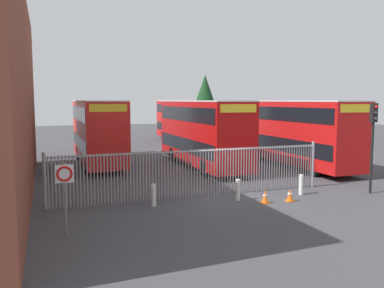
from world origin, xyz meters
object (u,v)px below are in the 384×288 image
(double_decker_bus_behind_fence_left, at_px, (97,129))
(traffic_cone_mid_forecourt, at_px, (290,195))
(traffic_cone_by_gate, at_px, (265,197))
(speed_limit_sign_post, at_px, (65,182))
(bollard_center_front, at_px, (238,190))
(double_decker_bus_near_gate, at_px, (298,131))
(double_decker_bus_behind_fence_right, at_px, (202,131))
(double_decker_bus_far_back, at_px, (181,119))
(bollard_near_left, at_px, (154,195))
(bollard_near_right, at_px, (301,185))
(traffic_light_kerbside, at_px, (373,131))

(double_decker_bus_behind_fence_left, xyz_separation_m, traffic_cone_mid_forecourt, (6.64, -13.64, -2.13))
(traffic_cone_by_gate, xyz_separation_m, traffic_cone_mid_forecourt, (1.19, -0.08, 0.00))
(speed_limit_sign_post, bearing_deg, bollard_center_front, 17.02)
(bollard_center_front, relative_size, speed_limit_sign_post, 0.40)
(double_decker_bus_near_gate, relative_size, traffic_cone_mid_forecourt, 18.32)
(double_decker_bus_behind_fence_right, relative_size, speed_limit_sign_post, 4.50)
(double_decker_bus_far_back, bearing_deg, bollard_near_left, -110.85)
(double_decker_bus_near_gate, height_order, double_decker_bus_behind_fence_left, same)
(bollard_center_front, height_order, traffic_cone_by_gate, bollard_center_front)
(double_decker_bus_behind_fence_left, relative_size, traffic_cone_mid_forecourt, 18.32)
(double_decker_bus_behind_fence_left, bearing_deg, bollard_near_right, -58.29)
(double_decker_bus_far_back, distance_m, speed_limit_sign_post, 30.48)
(double_decker_bus_near_gate, bearing_deg, traffic_cone_mid_forecourt, -125.89)
(double_decker_bus_far_back, height_order, traffic_cone_by_gate, double_decker_bus_far_back)
(bollard_near_left, xyz_separation_m, bollard_near_right, (7.08, -0.27, 0.00))
(double_decker_bus_near_gate, distance_m, traffic_cone_mid_forecourt, 10.04)
(traffic_cone_mid_forecourt, xyz_separation_m, speed_limit_sign_post, (-9.50, -1.36, 1.49))
(bollard_near_left, distance_m, traffic_light_kerbside, 10.74)
(double_decker_bus_far_back, bearing_deg, double_decker_bus_behind_fence_right, -103.60)
(traffic_cone_mid_forecourt, height_order, speed_limit_sign_post, speed_limit_sign_post)
(speed_limit_sign_post, bearing_deg, double_decker_bus_behind_fence_right, 50.96)
(bollard_near_right, bearing_deg, traffic_light_kerbside, -15.23)
(double_decker_bus_behind_fence_right, xyz_separation_m, traffic_cone_by_gate, (-0.93, -9.96, -2.13))
(double_decker_bus_behind_fence_left, xyz_separation_m, traffic_light_kerbside, (11.15, -13.61, 0.56))
(double_decker_bus_behind_fence_left, height_order, traffic_light_kerbside, double_decker_bus_behind_fence_left)
(traffic_cone_mid_forecourt, relative_size, speed_limit_sign_post, 0.25)
(traffic_cone_mid_forecourt, bearing_deg, traffic_light_kerbside, 0.42)
(bollard_center_front, height_order, speed_limit_sign_post, speed_limit_sign_post)
(traffic_cone_by_gate, bearing_deg, bollard_center_front, 137.57)
(traffic_cone_mid_forecourt, distance_m, traffic_light_kerbside, 5.26)
(bollard_near_left, bearing_deg, double_decker_bus_behind_fence_left, 93.55)
(double_decker_bus_behind_fence_right, bearing_deg, bollard_near_right, -80.78)
(bollard_near_right, height_order, traffic_cone_mid_forecourt, bollard_near_right)
(traffic_light_kerbside, bearing_deg, double_decker_bus_near_gate, 81.11)
(bollard_near_left, height_order, traffic_cone_mid_forecourt, bollard_near_left)
(double_decker_bus_behind_fence_left, bearing_deg, bollard_center_front, -70.39)
(double_decker_bus_near_gate, xyz_separation_m, traffic_cone_mid_forecourt, (-5.75, -7.95, -2.13))
(bollard_near_left, height_order, traffic_light_kerbside, traffic_light_kerbside)
(double_decker_bus_far_back, bearing_deg, double_decker_bus_behind_fence_left, -129.41)
(double_decker_bus_behind_fence_right, bearing_deg, traffic_cone_by_gate, -95.35)
(double_decker_bus_near_gate, relative_size, bollard_near_right, 11.38)
(bollard_near_left, distance_m, traffic_cone_mid_forecourt, 5.99)
(double_decker_bus_behind_fence_left, xyz_separation_m, traffic_cone_by_gate, (5.44, -13.56, -2.13))
(bollard_near_right, relative_size, traffic_cone_mid_forecourt, 1.61)
(bollard_near_left, relative_size, bollard_center_front, 1.00)
(double_decker_bus_far_back, bearing_deg, traffic_light_kerbside, -88.08)
(bollard_near_right, relative_size, speed_limit_sign_post, 0.40)
(bollard_center_front, height_order, traffic_light_kerbside, traffic_light_kerbside)
(double_decker_bus_behind_fence_left, relative_size, traffic_cone_by_gate, 18.32)
(bollard_center_front, distance_m, traffic_cone_by_gate, 1.24)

